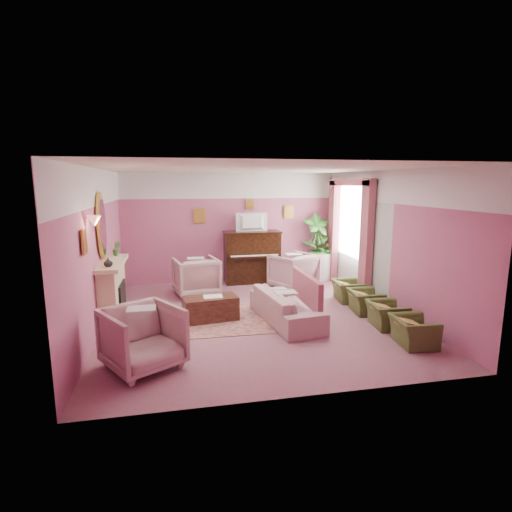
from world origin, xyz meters
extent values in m
cube|color=#8E5665|center=(0.00, 0.00, 0.00)|extent=(5.50, 6.00, 0.01)
cube|color=beige|center=(0.00, 0.00, 2.80)|extent=(5.50, 6.00, 0.01)
cube|color=#8C5076|center=(0.00, 3.00, 1.40)|extent=(5.50, 0.02, 2.80)
cube|color=#8C5076|center=(0.00, -3.00, 1.40)|extent=(5.50, 0.02, 2.80)
cube|color=#8C5076|center=(-2.75, 0.00, 1.40)|extent=(0.02, 6.00, 2.80)
cube|color=#8C5076|center=(2.75, 0.00, 1.40)|extent=(0.02, 6.00, 2.80)
cube|color=silver|center=(0.00, 2.99, 2.47)|extent=(5.50, 0.01, 0.65)
cube|color=#B1B7AD|center=(2.73, 1.30, 1.07)|extent=(0.01, 3.00, 2.15)
cube|color=beige|center=(-2.59, 0.20, 0.55)|extent=(0.30, 1.40, 1.10)
cube|color=black|center=(-2.49, 0.20, 0.40)|extent=(0.18, 0.72, 0.68)
cube|color=#F74028|center=(-2.45, 0.20, 0.22)|extent=(0.06, 0.54, 0.10)
cube|color=beige|center=(-2.56, 0.20, 1.12)|extent=(0.40, 1.55, 0.07)
cube|color=beige|center=(-2.39, 0.20, 0.01)|extent=(0.55, 1.50, 0.02)
ellipsoid|color=gold|center=(-2.70, 0.20, 1.80)|extent=(0.04, 0.72, 1.20)
ellipsoid|color=white|center=(-2.67, 0.20, 1.80)|extent=(0.01, 0.60, 1.06)
cone|color=#F59C80|center=(-2.62, -0.85, 1.98)|extent=(0.20, 0.20, 0.16)
cube|color=black|center=(0.50, 2.68, 0.65)|extent=(1.40, 0.60, 1.30)
cube|color=black|center=(0.50, 2.33, 0.72)|extent=(1.30, 0.12, 0.06)
cube|color=white|center=(0.50, 2.33, 0.76)|extent=(1.20, 0.08, 0.02)
cube|color=black|center=(0.50, 2.68, 1.31)|extent=(1.45, 0.65, 0.04)
imported|color=black|center=(0.50, 2.63, 1.60)|extent=(0.80, 0.12, 0.48)
cube|color=gold|center=(-0.80, 2.96, 1.72)|extent=(0.30, 0.03, 0.38)
cube|color=gold|center=(1.55, 2.96, 1.78)|extent=(0.26, 0.03, 0.34)
cube|color=gold|center=(0.50, 2.96, 2.00)|extent=(0.22, 0.03, 0.26)
cube|color=gold|center=(-2.71, -1.20, 1.72)|extent=(0.03, 0.28, 0.36)
cube|color=silver|center=(2.70, 1.55, 1.70)|extent=(0.03, 1.40, 1.80)
cube|color=#984958|center=(2.62, 0.63, 1.30)|extent=(0.16, 0.34, 2.60)
cube|color=#984958|center=(2.62, 2.47, 1.30)|extent=(0.16, 0.34, 2.60)
cube|color=#984958|center=(2.62, 1.55, 2.56)|extent=(0.16, 2.20, 0.16)
imported|color=#2F7827|center=(-2.55, 0.75, 1.29)|extent=(0.16, 0.16, 0.28)
imported|color=silver|center=(-2.55, -0.30, 1.23)|extent=(0.16, 0.16, 0.16)
cube|color=#9C6058|center=(-0.84, -0.04, 0.01)|extent=(2.53, 1.84, 0.01)
cube|color=#402218|center=(-0.83, -0.03, 0.23)|extent=(1.06, 0.63, 0.45)
cube|color=white|center=(-0.78, -0.03, 0.46)|extent=(0.35, 0.28, 0.01)
imported|color=#B89092|center=(0.54, -0.39, 0.40)|extent=(0.65, 1.96, 0.79)
cube|color=#984958|center=(0.94, -0.39, 0.60)|extent=(0.10, 1.49, 0.54)
imported|color=#B89092|center=(-0.99, 1.73, 0.49)|extent=(0.93, 0.93, 0.97)
imported|color=#B89092|center=(1.35, 1.79, 0.49)|extent=(0.93, 0.93, 0.97)
imported|color=#B89092|center=(-1.92, -1.82, 0.49)|extent=(0.93, 0.93, 0.97)
imported|color=#465525|center=(2.23, -1.86, 0.30)|extent=(0.48, 0.69, 0.60)
imported|color=#465525|center=(2.23, -1.04, 0.30)|extent=(0.48, 0.69, 0.60)
imported|color=#465525|center=(2.23, -0.22, 0.30)|extent=(0.48, 0.69, 0.60)
imported|color=#465525|center=(2.23, 0.60, 0.30)|extent=(0.48, 0.69, 0.60)
cylinder|color=silver|center=(2.39, 2.60, 0.35)|extent=(0.52, 0.52, 0.70)
imported|color=#2F7827|center=(2.39, 2.60, 0.87)|extent=(0.30, 0.30, 0.34)
imported|color=#2F7827|center=(2.51, 2.50, 0.84)|extent=(0.16, 0.16, 0.28)
cylinder|color=maroon|center=(2.24, 2.63, 0.17)|extent=(0.34, 0.34, 0.34)
imported|color=#2F7827|center=(2.24, 2.63, 1.06)|extent=(0.76, 0.76, 1.44)
camera|label=1|loc=(-1.44, -7.24, 2.55)|focal=28.00mm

